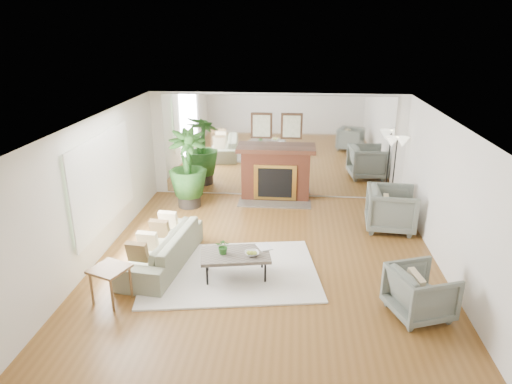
# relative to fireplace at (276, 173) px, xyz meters

# --- Properties ---
(ground) EXTENTS (7.00, 7.00, 0.00)m
(ground) POSITION_rel_fireplace_xyz_m (0.00, -3.26, -0.66)
(ground) COLOR brown
(ground) RESTS_ON ground
(wall_left) EXTENTS (0.02, 7.00, 2.50)m
(wall_left) POSITION_rel_fireplace_xyz_m (-2.99, -3.26, 0.59)
(wall_left) COLOR silver
(wall_left) RESTS_ON ground
(wall_right) EXTENTS (0.02, 7.00, 2.50)m
(wall_right) POSITION_rel_fireplace_xyz_m (2.99, -3.26, 0.59)
(wall_right) COLOR silver
(wall_right) RESTS_ON ground
(wall_back) EXTENTS (6.00, 0.02, 2.50)m
(wall_back) POSITION_rel_fireplace_xyz_m (0.00, 0.23, 0.59)
(wall_back) COLOR silver
(wall_back) RESTS_ON ground
(mirror_panel) EXTENTS (5.40, 0.04, 2.40)m
(mirror_panel) POSITION_rel_fireplace_xyz_m (0.00, 0.21, 0.59)
(mirror_panel) COLOR silver
(mirror_panel) RESTS_ON wall_back
(window_panel) EXTENTS (0.04, 2.40, 1.50)m
(window_panel) POSITION_rel_fireplace_xyz_m (-2.96, -2.86, 0.69)
(window_panel) COLOR #B2E09E
(window_panel) RESTS_ON wall_left
(fireplace) EXTENTS (1.85, 0.83, 2.05)m
(fireplace) POSITION_rel_fireplace_xyz_m (0.00, 0.00, 0.00)
(fireplace) COLOR brown
(fireplace) RESTS_ON ground
(area_rug) EXTENTS (3.21, 2.52, 0.03)m
(area_rug) POSITION_rel_fireplace_xyz_m (-0.59, -3.55, -0.64)
(area_rug) COLOR white
(area_rug) RESTS_ON ground
(coffee_table) EXTENTS (1.22, 0.85, 0.45)m
(coffee_table) POSITION_rel_fireplace_xyz_m (-0.48, -3.70, -0.25)
(coffee_table) COLOR #5E554A
(coffee_table) RESTS_ON ground
(sofa) EXTENTS (1.06, 2.18, 0.61)m
(sofa) POSITION_rel_fireplace_xyz_m (-1.81, -3.37, -0.35)
(sofa) COLOR gray
(sofa) RESTS_ON ground
(armchair_back) EXTENTS (1.06, 1.03, 0.88)m
(armchair_back) POSITION_rel_fireplace_xyz_m (2.43, -1.51, -0.22)
(armchair_back) COLOR slate
(armchair_back) RESTS_ON ground
(armchair_front) EXTENTS (1.03, 1.02, 0.74)m
(armchair_front) POSITION_rel_fireplace_xyz_m (2.29, -4.50, -0.29)
(armchair_front) COLOR slate
(armchair_front) RESTS_ON ground
(side_table) EXTENTS (0.65, 0.65, 0.57)m
(side_table) POSITION_rel_fireplace_xyz_m (-2.25, -4.55, -0.18)
(side_table) COLOR brown
(side_table) RESTS_ON ground
(potted_ficus) EXTENTS (1.10, 1.10, 1.79)m
(potted_ficus) POSITION_rel_fireplace_xyz_m (-1.96, -0.63, 0.30)
(potted_ficus) COLOR black
(potted_ficus) RESTS_ON ground
(floor_lamp) EXTENTS (0.53, 0.29, 1.62)m
(floor_lamp) POSITION_rel_fireplace_xyz_m (2.70, -0.16, 0.73)
(floor_lamp) COLOR black
(floor_lamp) RESTS_ON ground
(tabletop_plant) EXTENTS (0.24, 0.21, 0.27)m
(tabletop_plant) POSITION_rel_fireplace_xyz_m (-0.67, -3.73, -0.08)
(tabletop_plant) COLOR #376B27
(tabletop_plant) RESTS_ON coffee_table
(fruit_bowl) EXTENTS (0.28, 0.28, 0.06)m
(fruit_bowl) POSITION_rel_fireplace_xyz_m (-0.20, -3.74, -0.18)
(fruit_bowl) COLOR brown
(fruit_bowl) RESTS_ON coffee_table
(book) EXTENTS (0.32, 0.35, 0.02)m
(book) POSITION_rel_fireplace_xyz_m (-0.11, -3.50, -0.20)
(book) COLOR brown
(book) RESTS_ON coffee_table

